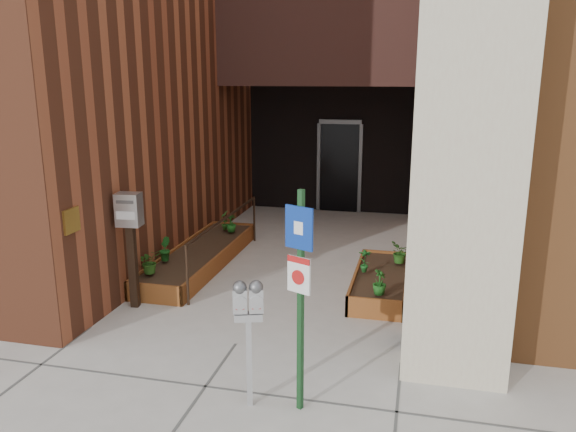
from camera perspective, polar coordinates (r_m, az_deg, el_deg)
The scene contains 14 objects.
ground at distance 7.10m, azimuth -5.35°, elevation -12.83°, with size 80.00×80.00×0.00m, color #9E9991.
planter_left at distance 9.90m, azimuth -8.89°, elevation -4.16°, with size 0.90×3.60×0.30m.
planter_right at distance 8.75m, azimuth 9.41°, elevation -6.67°, with size 0.80×2.20×0.30m.
handrail at distance 9.51m, azimuth -6.35°, elevation -0.99°, with size 0.04×3.34×0.90m.
parking_meter at distance 5.47m, azimuth -4.06°, elevation -9.49°, with size 0.31×0.19×1.32m.
sign_post at distance 5.26m, azimuth 1.21°, elevation -6.44°, with size 0.28×0.14×2.21m.
payment_dropbox at distance 8.04m, azimuth -15.75°, elevation -0.97°, with size 0.35×0.28×1.65m.
shrub_left_a at distance 8.73m, azimuth -13.87°, elevation -4.51°, with size 0.33×0.33×0.37m, color #2A5C1A.
shrub_left_b at distance 9.26m, azimuth -12.44°, elevation -3.29°, with size 0.21×0.21×0.38m, color #185619.
shrub_left_c at distance 10.75m, azimuth -5.80°, elevation -0.72°, with size 0.19×0.19×0.34m, color #1B5E1A.
shrub_left_d at distance 10.90m, azimuth -6.47°, elevation -0.41°, with size 0.20×0.20×0.38m, color #235618.
shrub_right_a at distance 7.79m, azimuth 9.28°, elevation -6.65°, with size 0.19×0.19×0.35m, color #194F16.
shrub_right_b at distance 8.60m, azimuth 7.82°, elevation -4.47°, with size 0.20×0.20×0.37m, color #1C6322.
shrub_right_c at distance 9.09m, azimuth 11.31°, elevation -3.67°, with size 0.31×0.31×0.35m, color #245919.
Camera 1 is at (2.09, -5.98, 3.21)m, focal length 35.00 mm.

